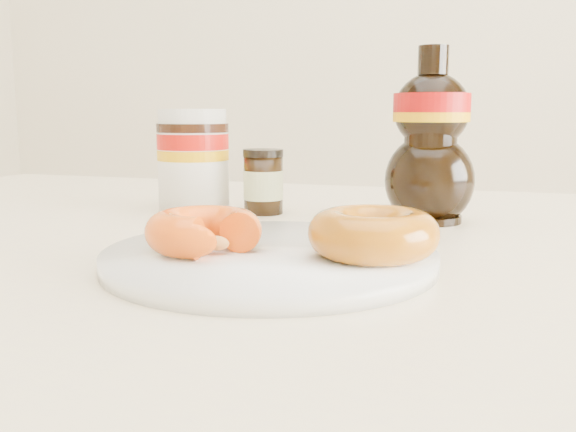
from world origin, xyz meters
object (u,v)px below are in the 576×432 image
(nutella_jar, at_px, (193,156))
(syrup_bottle, at_px, (431,136))
(donut_whole, at_px, (373,233))
(donut_bitten, at_px, (204,231))
(dark_jar, at_px, (263,182))
(plate, at_px, (270,257))
(dining_table, at_px, (265,305))

(nutella_jar, height_order, syrup_bottle, syrup_bottle)
(donut_whole, xyz_separation_m, nutella_jar, (-0.29, 0.26, 0.04))
(donut_bitten, height_order, nutella_jar, nutella_jar)
(donut_bitten, xyz_separation_m, dark_jar, (-0.05, 0.28, 0.01))
(syrup_bottle, relative_size, dark_jar, 2.48)
(plate, relative_size, nutella_jar, 2.13)
(donut_bitten, relative_size, donut_whole, 0.92)
(donut_whole, bearing_deg, nutella_jar, 137.95)
(dining_table, distance_m, donut_whole, 0.24)
(dining_table, bearing_deg, syrup_bottle, 36.01)
(dining_table, relative_size, nutella_jar, 10.57)
(donut_whole, xyz_separation_m, syrup_bottle, (0.02, 0.26, 0.07))
(donut_whole, height_order, nutella_jar, nutella_jar)
(donut_whole, xyz_separation_m, dark_jar, (-0.19, 0.26, 0.01))
(dining_table, relative_size, donut_bitten, 14.31)
(donut_bitten, distance_m, donut_whole, 0.14)
(plate, bearing_deg, donut_bitten, -157.04)
(donut_bitten, xyz_separation_m, nutella_jar, (-0.15, 0.28, 0.04))
(donut_bitten, height_order, donut_whole, donut_whole)
(donut_bitten, bearing_deg, plate, 17.28)
(plate, bearing_deg, syrup_bottle, 68.52)
(nutella_jar, distance_m, dark_jar, 0.10)
(donut_bitten, distance_m, syrup_bottle, 0.33)
(donut_whole, bearing_deg, dining_table, 135.63)
(plate, distance_m, donut_whole, 0.09)
(dark_jar, bearing_deg, donut_bitten, -79.55)
(donut_whole, height_order, dark_jar, dark_jar)
(dining_table, relative_size, dark_jar, 17.09)
(dining_table, relative_size, syrup_bottle, 6.88)
(dining_table, relative_size, donut_whole, 13.21)
(nutella_jar, relative_size, dark_jar, 1.62)
(dining_table, bearing_deg, donut_whole, -44.37)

